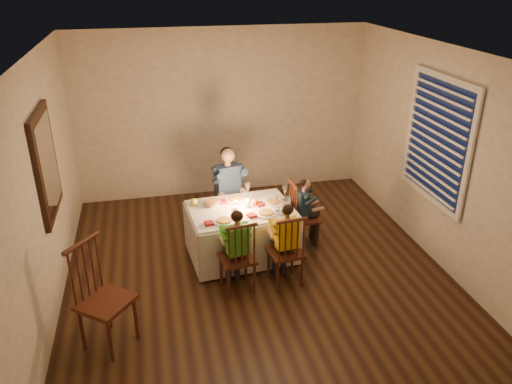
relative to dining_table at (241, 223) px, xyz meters
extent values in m
plane|color=black|center=(0.11, -0.44, -0.48)|extent=(5.00, 5.00, 0.00)
cube|color=beige|center=(-2.14, -0.44, 0.82)|extent=(0.02, 5.00, 2.60)
cube|color=beige|center=(2.36, -0.44, 0.82)|extent=(0.02, 5.00, 2.60)
cube|color=beige|center=(0.11, 2.06, 0.82)|extent=(4.50, 0.02, 2.60)
plane|color=white|center=(0.11, -0.44, 2.12)|extent=(5.00, 5.00, 0.00)
cube|color=silver|center=(0.00, 0.00, 0.17)|extent=(1.33, 1.00, 0.04)
cube|color=silver|center=(-0.04, 0.46, -0.14)|extent=(1.29, 0.13, 0.61)
cube|color=silver|center=(0.04, -0.46, -0.14)|extent=(1.29, 0.13, 0.61)
cube|color=silver|center=(0.63, 0.06, -0.14)|extent=(0.10, 0.93, 0.61)
cube|color=silver|center=(-0.63, -0.06, -0.14)|extent=(0.10, 0.93, 0.61)
cylinder|color=white|center=(-0.02, 0.23, 0.20)|extent=(0.28, 0.28, 0.02)
cylinder|color=white|center=(-0.26, -0.30, 0.20)|extent=(0.28, 0.28, 0.02)
cylinder|color=white|center=(0.26, -0.21, 0.20)|extent=(0.28, 0.28, 0.02)
cylinder|color=white|center=(0.43, 0.06, 0.20)|extent=(0.28, 0.28, 0.02)
cylinder|color=silver|center=(-0.07, -0.01, 0.24)|extent=(0.06, 0.06, 0.10)
cylinder|color=silver|center=(0.08, 0.01, 0.24)|extent=(0.06, 0.06, 0.10)
sphere|color=#FDFF43|center=(-0.55, 0.22, 0.24)|extent=(0.09, 0.09, 0.09)
sphere|color=orange|center=(0.18, 0.06, 0.23)|extent=(0.08, 0.08, 0.08)
imported|color=white|center=(-0.34, 0.17, 0.22)|extent=(0.28, 0.28, 0.05)
cube|color=black|center=(-2.11, -0.14, 1.02)|extent=(0.05, 0.95, 1.15)
cube|color=white|center=(-2.08, -0.14, 1.02)|extent=(0.01, 0.78, 0.98)
cube|color=#0C1533|center=(2.34, -0.34, 1.02)|extent=(0.01, 1.20, 1.40)
cube|color=white|center=(2.33, -0.34, 1.02)|extent=(0.03, 1.34, 1.54)
camera|label=1|loc=(-1.02, -5.39, 2.94)|focal=35.00mm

